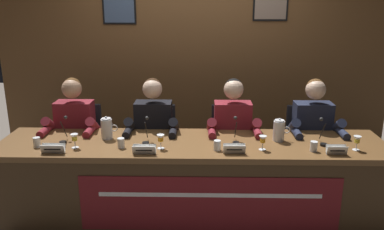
{
  "coord_description": "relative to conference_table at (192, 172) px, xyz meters",
  "views": [
    {
      "loc": [
        0.07,
        -3.29,
        1.98
      ],
      "look_at": [
        0.0,
        0.0,
        1.0
      ],
      "focal_mm": 37.21,
      "sensor_mm": 36.0,
      "label": 1
    }
  ],
  "objects": [
    {
      "name": "ground_plane",
      "position": [
        -0.0,
        0.11,
        -0.51
      ],
      "size": [
        12.0,
        12.0,
        0.0
      ],
      "primitive_type": "plane",
      "color": "#70665B"
    },
    {
      "name": "wall_back_panelled",
      "position": [
        -0.0,
        1.54,
        0.79
      ],
      "size": [
        4.62,
        0.14,
        2.6
      ],
      "color": "brown",
      "rests_on": "ground_plane"
    },
    {
      "name": "conference_table",
      "position": [
        0.0,
        0.0,
        0.0
      ],
      "size": [
        3.42,
        0.76,
        0.75
      ],
      "color": "brown",
      "rests_on": "ground_plane"
    },
    {
      "name": "chair_far_left",
      "position": [
        -1.17,
        0.68,
        -0.07
      ],
      "size": [
        0.44,
        0.45,
        0.91
      ],
      "color": "black",
      "rests_on": "ground_plane"
    },
    {
      "name": "panelist_far_left",
      "position": [
        -1.17,
        0.48,
        0.21
      ],
      "size": [
        0.51,
        0.48,
        1.24
      ],
      "color": "black",
      "rests_on": "ground_plane"
    },
    {
      "name": "nameplate_far_left",
      "position": [
        -1.14,
        -0.17,
        0.28
      ],
      "size": [
        0.19,
        0.06,
        0.08
      ],
      "color": "white",
      "rests_on": "conference_table"
    },
    {
      "name": "juice_glass_far_left",
      "position": [
        -0.99,
        -0.05,
        0.32
      ],
      "size": [
        0.06,
        0.06,
        0.12
      ],
      "color": "white",
      "rests_on": "conference_table"
    },
    {
      "name": "water_cup_far_left",
      "position": [
        -1.33,
        -0.03,
        0.28
      ],
      "size": [
        0.06,
        0.06,
        0.08
      ],
      "color": "silver",
      "rests_on": "conference_table"
    },
    {
      "name": "microphone_far_left",
      "position": [
        -1.13,
        0.1,
        0.31
      ],
      "size": [
        0.06,
        0.17,
        0.22
      ],
      "color": "black",
      "rests_on": "conference_table"
    },
    {
      "name": "chair_center_left",
      "position": [
        -0.39,
        0.68,
        -0.07
      ],
      "size": [
        0.44,
        0.45,
        0.91
      ],
      "color": "black",
      "rests_on": "ground_plane"
    },
    {
      "name": "panelist_center_left",
      "position": [
        -0.39,
        0.48,
        0.21
      ],
      "size": [
        0.51,
        0.48,
        1.24
      ],
      "color": "black",
      "rests_on": "ground_plane"
    },
    {
      "name": "nameplate_center_left",
      "position": [
        -0.39,
        -0.18,
        0.28
      ],
      "size": [
        0.19,
        0.06,
        0.08
      ],
      "color": "white",
      "rests_on": "conference_table"
    },
    {
      "name": "juice_glass_center_left",
      "position": [
        -0.26,
        -0.05,
        0.32
      ],
      "size": [
        0.06,
        0.06,
        0.12
      ],
      "color": "white",
      "rests_on": "conference_table"
    },
    {
      "name": "water_cup_center_left",
      "position": [
        -0.6,
        -0.03,
        0.28
      ],
      "size": [
        0.06,
        0.06,
        0.08
      ],
      "color": "silver",
      "rests_on": "conference_table"
    },
    {
      "name": "microphone_center_left",
      "position": [
        -0.41,
        0.09,
        0.31
      ],
      "size": [
        0.06,
        0.17,
        0.22
      ],
      "color": "black",
      "rests_on": "conference_table"
    },
    {
      "name": "chair_center_right",
      "position": [
        0.39,
        0.68,
        -0.07
      ],
      "size": [
        0.44,
        0.45,
        0.91
      ],
      "color": "black",
      "rests_on": "ground_plane"
    },
    {
      "name": "panelist_center_right",
      "position": [
        0.39,
        0.48,
        0.21
      ],
      "size": [
        0.51,
        0.48,
        1.24
      ],
      "color": "black",
      "rests_on": "ground_plane"
    },
    {
      "name": "nameplate_center_right",
      "position": [
        0.35,
        -0.15,
        0.28
      ],
      "size": [
        0.18,
        0.06,
        0.08
      ],
      "color": "white",
      "rests_on": "conference_table"
    },
    {
      "name": "juice_glass_center_right",
      "position": [
        0.59,
        -0.06,
        0.32
      ],
      "size": [
        0.06,
        0.06,
        0.12
      ],
      "color": "white",
      "rests_on": "conference_table"
    },
    {
      "name": "water_cup_center_right",
      "position": [
        0.21,
        -0.07,
        0.28
      ],
      "size": [
        0.06,
        0.06,
        0.08
      ],
      "color": "silver",
      "rests_on": "conference_table"
    },
    {
      "name": "microphone_center_right",
      "position": [
        0.38,
        0.11,
        0.31
      ],
      "size": [
        0.06,
        0.17,
        0.22
      ],
      "color": "black",
      "rests_on": "conference_table"
    },
    {
      "name": "chair_far_right",
      "position": [
        1.17,
        0.68,
        -0.07
      ],
      "size": [
        0.44,
        0.45,
        0.91
      ],
      "color": "black",
      "rests_on": "ground_plane"
    },
    {
      "name": "panelist_far_right",
      "position": [
        1.17,
        0.48,
        0.21
      ],
      "size": [
        0.51,
        0.48,
        1.24
      ],
      "color": "black",
      "rests_on": "ground_plane"
    },
    {
      "name": "nameplate_far_right",
      "position": [
        1.18,
        -0.15,
        0.28
      ],
      "size": [
        0.16,
        0.06,
        0.08
      ],
      "color": "white",
      "rests_on": "conference_table"
    },
    {
      "name": "juice_glass_far_right",
      "position": [
        1.37,
        -0.05,
        0.32
      ],
      "size": [
        0.06,
        0.06,
        0.12
      ],
      "color": "white",
      "rests_on": "conference_table"
    },
    {
      "name": "water_cup_far_right",
      "position": [
        1.01,
        -0.08,
        0.28
      ],
      "size": [
        0.06,
        0.06,
        0.08
      ],
      "color": "silver",
      "rests_on": "conference_table"
    },
    {
      "name": "microphone_far_right",
      "position": [
        1.13,
        0.09,
        0.31
      ],
      "size": [
        0.06,
        0.17,
        0.22
      ],
      "color": "black",
      "rests_on": "conference_table"
    },
    {
      "name": "water_pitcher_left_side",
      "position": [
        -0.77,
        0.19,
        0.33
      ],
      "size": [
        0.15,
        0.1,
        0.21
      ],
      "color": "silver",
      "rests_on": "conference_table"
    },
    {
      "name": "water_pitcher_right_side",
      "position": [
        0.77,
        0.17,
        0.33
      ],
      "size": [
        0.15,
        0.1,
        0.21
      ],
      "color": "silver",
      "rests_on": "conference_table"
    }
  ]
}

